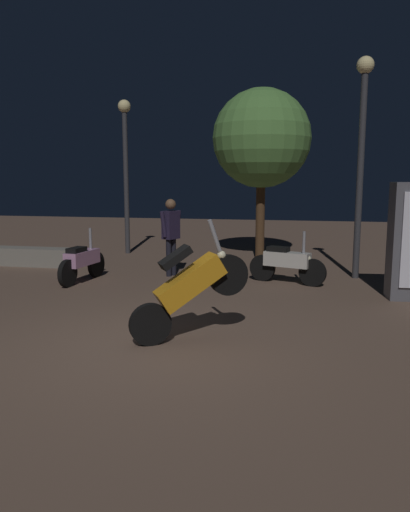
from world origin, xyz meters
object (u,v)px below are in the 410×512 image
streetlamp_near (362,139)px  motorcycle_white_parked_left (287,263)px  streetlamp_far (125,155)px  motorcycle_orange_foreground (190,286)px  person_rider_beside (171,230)px  motorcycle_pink_parked_right (82,261)px

streetlamp_near → motorcycle_white_parked_left: bearing=-149.0°
streetlamp_far → motorcycle_white_parked_left: bearing=-35.1°
motorcycle_orange_foreground → person_rider_beside: (-1.44, 4.28, 0.28)m
motorcycle_orange_foreground → motorcycle_pink_parked_right: bearing=101.6°
motorcycle_pink_parked_right → motorcycle_white_parked_left: bearing=-73.9°
motorcycle_white_parked_left → motorcycle_pink_parked_right: same height
streetlamp_near → streetlamp_far: size_ratio=1.07×
streetlamp_far → streetlamp_near: bearing=-21.5°
motorcycle_pink_parked_right → person_rider_beside: 2.03m
streetlamp_near → person_rider_beside: bearing=-172.2°
motorcycle_white_parked_left → person_rider_beside: (-2.57, 0.33, 0.59)m
motorcycle_white_parked_left → streetlamp_near: streetlamp_near is taller
motorcycle_white_parked_left → streetlamp_far: size_ratio=0.37×
motorcycle_pink_parked_right → streetlamp_far: 4.68m
person_rider_beside → streetlamp_far: bearing=151.8°
person_rider_beside → motorcycle_orange_foreground: bearing=-45.3°
motorcycle_pink_parked_right → streetlamp_near: (5.69, 1.57, 2.55)m
motorcycle_pink_parked_right → person_rider_beside: size_ratio=0.97×
motorcycle_orange_foreground → streetlamp_near: streetlamp_near is taller
streetlamp_far → motorcycle_orange_foreground: bearing=-63.8°
motorcycle_pink_parked_right → streetlamp_far: bearing=13.7°
motorcycle_orange_foreground → motorcycle_pink_parked_right: (-3.10, 3.27, -0.31)m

